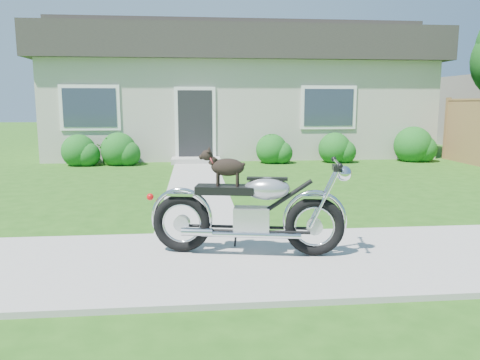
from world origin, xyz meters
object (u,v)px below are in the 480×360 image
at_px(house, 237,91).
at_px(potted_plant_right, 270,148).
at_px(potted_plant_left, 111,151).
at_px(motorcycle_with_dog, 251,209).

bearing_deg(house, potted_plant_right, -79.24).
height_order(potted_plant_left, motorcycle_with_dog, motorcycle_with_dog).
distance_m(house, potted_plant_left, 5.49).
xyz_separation_m(potted_plant_left, potted_plant_right, (4.55, 0.00, 0.04)).
relative_size(house, potted_plant_right, 14.67).
bearing_deg(potted_plant_right, house, 100.76).
height_order(house, potted_plant_right, house).
bearing_deg(potted_plant_right, motorcycle_with_dog, -100.67).
bearing_deg(house, motorcycle_with_dog, -94.48).
xyz_separation_m(potted_plant_right, motorcycle_with_dog, (-1.58, -8.40, 0.13)).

